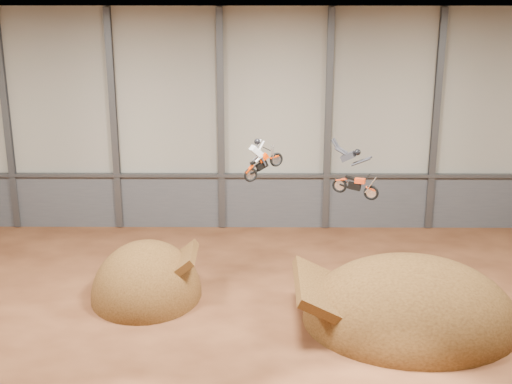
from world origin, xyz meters
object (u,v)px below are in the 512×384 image
at_px(takeoff_ramp, 147,295).
at_px(fmx_rider_a, 266,153).
at_px(fmx_rider_b, 355,170).
at_px(landing_ramp, 409,320).

relative_size(takeoff_ramp, fmx_rider_a, 2.92).
bearing_deg(takeoff_ramp, fmx_rider_b, 2.17).
distance_m(landing_ramp, fmx_rider_a, 10.67).
height_order(fmx_rider_a, fmx_rider_b, fmx_rider_a).
height_order(takeoff_ramp, fmx_rider_b, fmx_rider_b).
distance_m(takeoff_ramp, landing_ramp, 13.37).
height_order(landing_ramp, fmx_rider_a, fmx_rider_a).
xyz_separation_m(takeoff_ramp, fmx_rider_b, (10.58, 0.40, 6.69)).
height_order(takeoff_ramp, fmx_rider_a, fmx_rider_a).
relative_size(fmx_rider_a, fmx_rider_b, 0.71).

